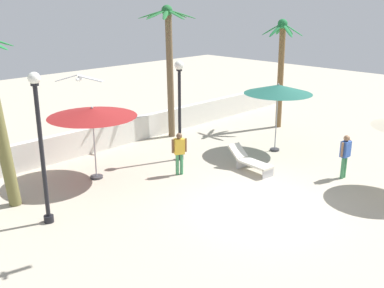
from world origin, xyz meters
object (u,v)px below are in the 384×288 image
patio_umbrella_1 (92,113)px  palm_tree_2 (169,56)px  lamp_post_0 (41,140)px  patio_umbrella_0 (278,89)px  guest_1 (179,150)px  lounge_chair_0 (250,161)px  guest_0 (345,153)px  seagull_0 (79,78)px  palm_tree_1 (281,62)px  lamp_post_1 (179,102)px

patio_umbrella_1 → palm_tree_2: (5.32, 1.89, 1.28)m
lamp_post_0 → patio_umbrella_0: bearing=-5.0°
palm_tree_2 → guest_1: palm_tree_2 is taller
lounge_chair_0 → guest_1: 2.68m
patio_umbrella_0 → lounge_chair_0: bearing=-164.9°
lounge_chair_0 → guest_0: size_ratio=1.22×
patio_umbrella_1 → lounge_chair_0: size_ratio=1.58×
palm_tree_2 → seagull_0: palm_tree_2 is taller
patio_umbrella_1 → guest_0: 8.89m
lounge_chair_0 → guest_0: guest_0 is taller
patio_umbrella_0 → guest_0: patio_umbrella_0 is taller
palm_tree_2 → seagull_0: 8.83m
patio_umbrella_1 → seagull_0: bearing=-127.1°
patio_umbrella_1 → palm_tree_1: size_ratio=0.59×
patio_umbrella_0 → lounge_chair_0: (-2.61, -0.71, -2.20)m
lamp_post_1 → guest_0: size_ratio=2.46×
patio_umbrella_0 → patio_umbrella_1: bearing=158.7°
patio_umbrella_0 → guest_1: patio_umbrella_0 is taller
patio_umbrella_1 → guest_1: patio_umbrella_1 is taller
palm_tree_1 → guest_1: (-7.88, -1.17, -2.24)m
palm_tree_1 → lamp_post_1: size_ratio=1.34×
patio_umbrella_1 → palm_tree_1: palm_tree_1 is taller
palm_tree_1 → seagull_0: (-12.33, -2.14, 0.96)m
lamp_post_0 → seagull_0: lamp_post_0 is taller
lounge_chair_0 → seagull_0: 7.56m
patio_umbrella_0 → lamp_post_1: size_ratio=0.73×
patio_umbrella_1 → palm_tree_2: size_ratio=0.52×
guest_0 → lamp_post_0: bearing=154.3°
guest_0 → seagull_0: size_ratio=1.41×
guest_0 → seagull_0: 9.53m
lamp_post_0 → palm_tree_2: bearing=24.6°
patio_umbrella_0 → lamp_post_1: lamp_post_1 is taller
lamp_post_1 → guest_0: bearing=-64.0°
guest_1 → seagull_0: seagull_0 is taller
guest_0 → seagull_0: (-8.30, 3.41, 3.20)m
patio_umbrella_1 → guest_1: (2.32, -1.85, -1.44)m
palm_tree_2 → guest_1: 5.51m
lamp_post_1 → seagull_0: (-5.59, -2.13, 1.81)m
lounge_chair_0 → palm_tree_2: bearing=80.2°
lounge_chair_0 → seagull_0: seagull_0 is taller
lamp_post_0 → lamp_post_1: (6.35, 1.18, -0.12)m
patio_umbrella_1 → lamp_post_0: 3.43m
lamp_post_0 → seagull_0: 2.08m
palm_tree_1 → guest_0: size_ratio=3.29×
patio_umbrella_1 → lamp_post_0: size_ratio=0.71×
patio_umbrella_1 → guest_1: 3.30m
lamp_post_0 → seagull_0: (0.75, -0.95, 1.69)m
guest_0 → guest_1: guest_0 is taller
lamp_post_0 → guest_1: size_ratio=2.75×
patio_umbrella_0 → lamp_post_0: size_ratio=0.66×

